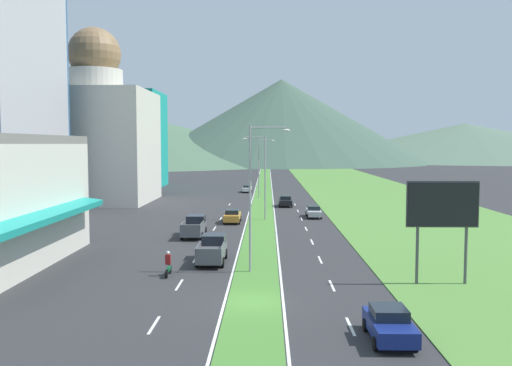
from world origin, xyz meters
The scene contains 38 objects.
ground_plane centered at (0.00, 0.00, 0.00)m, with size 600.00×600.00×0.00m, color #2D2D30.
grass_median centered at (0.00, 60.00, 0.03)m, with size 3.20×240.00×0.06m, color #477F33.
grass_verge_right centered at (20.60, 60.00, 0.03)m, with size 24.00×240.00×0.06m, color #518438.
lane_dash_left_2 centered at (-5.10, -4.03, 0.01)m, with size 0.16×2.80×0.01m, color silver.
lane_dash_left_3 centered at (-5.10, 3.96, 0.01)m, with size 0.16×2.80×0.01m, color silver.
lane_dash_left_4 centered at (-5.10, 11.94, 0.01)m, with size 0.16×2.80×0.01m, color silver.
lane_dash_left_5 centered at (-5.10, 19.93, 0.01)m, with size 0.16×2.80×0.01m, color silver.
lane_dash_left_6 centered at (-5.10, 27.91, 0.01)m, with size 0.16×2.80×0.01m, color silver.
lane_dash_left_7 centered at (-5.10, 35.90, 0.01)m, with size 0.16×2.80×0.01m, color silver.
lane_dash_left_8 centered at (-5.10, 43.88, 0.01)m, with size 0.16×2.80×0.01m, color silver.
lane_dash_left_9 centered at (-5.10, 51.87, 0.01)m, with size 0.16×2.80×0.01m, color silver.
lane_dash_right_2 centered at (5.10, -4.03, 0.01)m, with size 0.16×2.80×0.01m, color silver.
lane_dash_right_3 centered at (5.10, 3.96, 0.01)m, with size 0.16×2.80×0.01m, color silver.
lane_dash_right_4 centered at (5.10, 11.94, 0.01)m, with size 0.16×2.80×0.01m, color silver.
lane_dash_right_5 centered at (5.10, 19.93, 0.01)m, with size 0.16×2.80×0.01m, color silver.
lane_dash_right_6 centered at (5.10, 27.91, 0.01)m, with size 0.16×2.80×0.01m, color silver.
lane_dash_right_7 centered at (5.10, 35.90, 0.01)m, with size 0.16×2.80×0.01m, color silver.
lane_dash_right_8 centered at (5.10, 43.88, 0.01)m, with size 0.16×2.80×0.01m, color silver.
lane_dash_right_9 centered at (5.10, 51.87, 0.01)m, with size 0.16×2.80×0.01m, color silver.
edge_line_median_left centered at (-1.75, 60.00, 0.01)m, with size 0.16×240.00×0.01m, color silver.
edge_line_median_right centered at (1.75, 60.00, 0.01)m, with size 0.16×240.00×0.01m, color silver.
domed_building centered at (-26.95, 55.37, 10.78)m, with size 17.50×17.50×27.99m.
midrise_colored centered at (-30.58, 85.59, 10.32)m, with size 16.28×16.28×20.64m, color teal.
hill_far_left centered at (-87.55, 254.53, 14.55)m, with size 236.58×236.58×29.09m, color #47664C.
hill_far_center centered at (7.82, 239.84, 20.85)m, with size 144.19×144.19×41.70m, color #3D5647.
hill_far_right centered at (121.14, 299.97, 10.97)m, with size 206.12×206.12×21.94m, color #516B56.
street_lamp_near centered at (-0.18, 7.60, 6.09)m, with size 2.97×0.28×10.74m.
street_lamp_mid centered at (0.23, 34.90, 5.91)m, with size 2.89×0.39×10.40m.
street_lamp_far centered at (-0.44, 62.22, 5.86)m, with size 2.84×0.29×10.31m.
billboard_roadside centered at (12.45, 4.41, 5.12)m, with size 4.82×0.28×6.98m.
car_0 centered at (3.51, 49.44, 0.81)m, with size 2.00×4.42×1.59m.
car_1 centered at (-3.17, 73.18, 0.73)m, with size 1.90×4.61×1.39m.
car_2 centered at (-3.41, 32.48, 0.81)m, with size 1.99×4.58×1.59m.
car_3 centered at (6.75, 37.39, 0.75)m, with size 1.87×4.73×1.48m.
car_4 centered at (6.66, -5.94, 0.80)m, with size 2.03×4.15×1.58m.
pickup_truck_0 centered at (-6.64, 22.80, 0.98)m, with size 2.18×5.40×2.00m.
pickup_truck_1 centered at (-3.60, 11.02, 0.98)m, with size 2.18×5.40×2.00m.
motorcycle_rider centered at (-6.28, 6.40, 0.75)m, with size 0.36×2.00×1.80m.
Camera 1 is at (0.80, -31.24, 9.41)m, focal length 37.69 mm.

